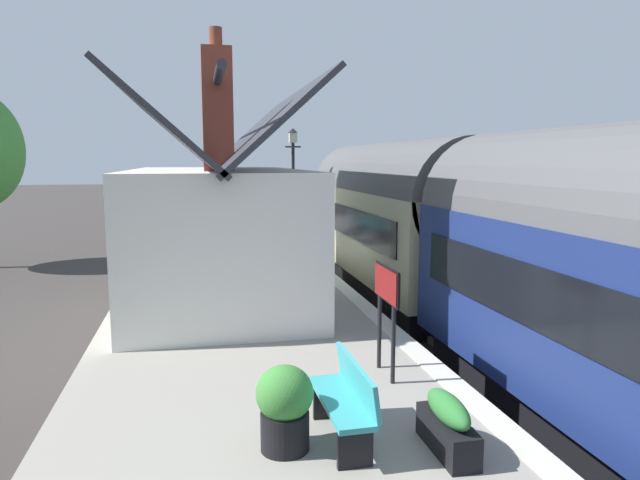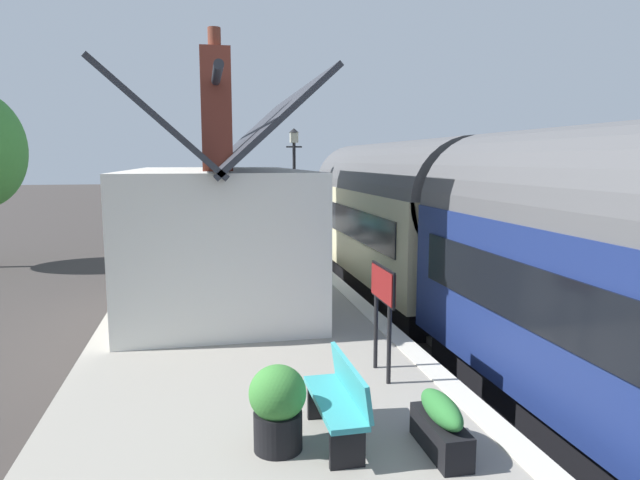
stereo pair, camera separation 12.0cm
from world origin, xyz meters
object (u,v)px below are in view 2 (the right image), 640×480
station_building (217,226)px  bench_platform_end (340,398)px  bench_near_building (241,233)px  bench_by_lamp (240,225)px  planter_by_door (222,221)px  station_sign_board (383,293)px  train (465,239)px  lamp_post_platform (294,168)px  planter_edge_near (169,245)px  planter_under_sign (278,406)px  planter_corner_building (217,222)px  planter_edge_far (441,425)px

station_building → bench_platform_end: size_ratio=5.66×
station_building → bench_near_building: 7.26m
bench_near_building → bench_by_lamp: 2.49m
planter_by_door → station_sign_board: size_ratio=0.60×
train → lamp_post_platform: lamp_post_platform is taller
bench_near_building → planter_edge_near: (-1.26, 2.39, -0.19)m
train → bench_near_building: bearing=23.5°
planter_under_sign → lamp_post_platform: 12.65m
train → planter_under_sign: (-5.13, 4.59, -0.93)m
bench_near_building → planter_under_sign: bearing=177.7°
lamp_post_platform → planter_by_door: bearing=20.6°
bench_by_lamp → planter_corner_building: bearing=24.0°
planter_by_door → train: bearing=-160.4°
planter_by_door → lamp_post_platform: (-5.66, -2.13, 2.25)m
planter_by_door → station_sign_board: station_sign_board is taller
station_building → bench_platform_end: 7.36m
station_building → station_sign_board: station_building is taller
train → planter_by_door: (12.79, 4.56, -0.89)m
station_building → bench_near_building: station_building is taller
lamp_post_platform → station_building: bearing=152.8°
train → planter_corner_building: size_ratio=24.36×
train → station_building: bearing=66.9°
station_sign_board → bench_near_building: bearing=5.1°
bench_platform_end → planter_under_sign: size_ratio=1.54×
planter_corner_building → lamp_post_platform: 7.33m
planter_by_door → station_sign_board: bearing=-174.1°
bench_near_building → planter_by_door: bearing=8.8°
bench_by_lamp → planter_edge_near: size_ratio=1.49×
station_building → planter_under_sign: bearing=-176.8°
planter_corner_building → planter_edge_near: (-5.69, 1.68, -0.12)m
bench_near_building → planter_corner_building: 4.49m
train → planter_corner_building: (13.67, 4.72, -1.01)m
bench_platform_end → planter_edge_near: bench_platform_end is taller
station_building → bench_platform_end: station_building is taller
bench_platform_end → station_sign_board: station_sign_board is taller
train → planter_under_sign: train is taller
bench_platform_end → planter_corner_building: size_ratio=1.89×
train → station_building: (2.13, 5.00, 0.14)m
lamp_post_platform → station_sign_board: size_ratio=2.55×
planter_edge_near → lamp_post_platform: bearing=-102.2°
bench_platform_end → bench_near_building: bearing=0.4°
planter_edge_far → planter_by_door: bearing=5.1°
bench_platform_end → planter_by_door: 17.88m
bench_by_lamp → planter_corner_building: size_ratio=1.91×
planter_edge_near → bench_platform_end: bearing=-169.2°
bench_by_lamp → station_sign_board: bearing=-176.3°
planter_corner_building → planter_by_door: planter_by_door is taller
station_sign_board → station_building: bearing=21.0°
bench_near_building → planter_edge_far: 14.81m
bench_near_building → planter_edge_far: bearing=-175.8°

